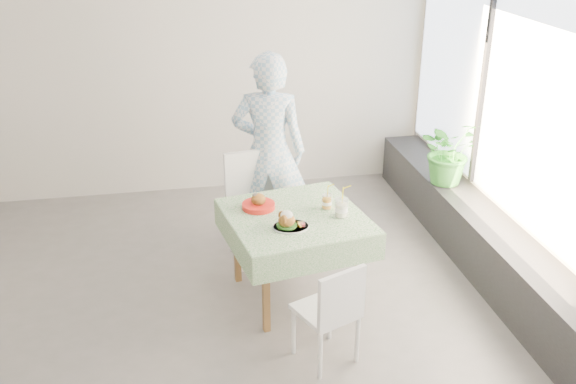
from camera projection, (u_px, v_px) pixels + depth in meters
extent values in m
plane|color=#615E5C|center=(164.00, 317.00, 5.06)|extent=(6.00, 6.00, 0.00)
cube|color=silver|center=(150.00, 68.00, 6.72)|extent=(6.00, 0.02, 2.80)
cube|color=silver|center=(540.00, 126.00, 4.99)|extent=(0.02, 5.00, 2.80)
cube|color=#D1E0F9|center=(542.00, 95.00, 4.88)|extent=(0.01, 4.80, 2.18)
cube|color=black|center=(497.00, 257.00, 5.43)|extent=(0.40, 4.80, 0.50)
cube|color=brown|center=(295.00, 219.00, 5.06)|extent=(1.04, 1.04, 0.04)
cube|color=silver|center=(295.00, 216.00, 5.05)|extent=(1.20, 1.20, 0.01)
cube|color=white|center=(257.00, 209.00, 5.72)|extent=(0.53, 0.53, 0.04)
cube|color=white|center=(249.00, 175.00, 5.80)|extent=(0.46, 0.12, 0.46)
cube|color=white|center=(326.00, 310.00, 4.45)|extent=(0.49, 0.49, 0.04)
cube|color=white|center=(342.00, 297.00, 4.23)|extent=(0.36, 0.18, 0.38)
imported|color=#82AFD1|center=(269.00, 152.00, 5.82)|extent=(0.76, 0.59, 1.84)
cylinder|color=white|center=(291.00, 227.00, 4.84)|extent=(0.28, 0.28, 0.02)
cylinder|color=#194912|center=(287.00, 226.00, 4.83)|extent=(0.15, 0.15, 0.02)
ellipsoid|color=#935E23|center=(287.00, 220.00, 4.81)|extent=(0.13, 0.12, 0.10)
ellipsoid|color=white|center=(287.00, 215.00, 4.79)|extent=(0.09, 0.09, 0.06)
cylinder|color=#A40F0F|center=(302.00, 224.00, 4.84)|extent=(0.05, 0.05, 0.03)
cylinder|color=white|center=(327.00, 202.00, 5.13)|extent=(0.08, 0.08, 0.12)
cylinder|color=orange|center=(327.00, 203.00, 5.14)|extent=(0.07, 0.07, 0.08)
cylinder|color=white|center=(327.00, 195.00, 5.11)|extent=(0.09, 0.09, 0.01)
cylinder|color=yellow|center=(328.00, 190.00, 5.09)|extent=(0.01, 0.03, 0.16)
cylinder|color=white|center=(341.00, 208.00, 5.00)|extent=(0.10, 0.10, 0.14)
cylinder|color=white|center=(341.00, 210.00, 5.00)|extent=(0.09, 0.09, 0.10)
cylinder|color=white|center=(342.00, 199.00, 4.96)|extent=(0.11, 0.11, 0.01)
cylinder|color=yellow|center=(343.00, 193.00, 4.94)|extent=(0.01, 0.04, 0.20)
cylinder|color=red|center=(258.00, 206.00, 5.15)|extent=(0.27, 0.27, 0.04)
cylinder|color=white|center=(258.00, 204.00, 5.14)|extent=(0.22, 0.22, 0.02)
ellipsoid|color=#935E23|center=(258.00, 200.00, 5.13)|extent=(0.12, 0.11, 0.10)
imported|color=#33842C|center=(449.00, 151.00, 6.12)|extent=(0.71, 0.66, 0.65)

